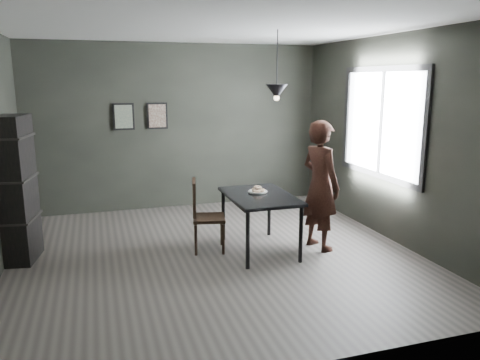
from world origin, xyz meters
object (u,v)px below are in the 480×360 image
object	(u,v)px
woman	(320,185)
pendant_lamp	(277,91)
wood_chair	(202,211)
shelf_unit	(16,190)
white_plate	(258,192)
cafe_table	(260,201)

from	to	relation	value
woman	pendant_lamp	distance (m)	1.34
wood_chair	shelf_unit	world-z (taller)	shelf_unit
white_plate	woman	size ratio (longest dim) A/B	0.14
woman	wood_chair	bearing A→B (deg)	60.99
wood_chair	woman	bearing A→B (deg)	-1.94
white_plate	wood_chair	bearing A→B (deg)	172.12
woman	shelf_unit	world-z (taller)	shelf_unit
cafe_table	woman	size ratio (longest dim) A/B	0.71
white_plate	woman	world-z (taller)	woman
cafe_table	white_plate	bearing A→B (deg)	83.30
white_plate	pendant_lamp	bearing A→B (deg)	-4.80
woman	pendant_lamp	world-z (taller)	pendant_lamp
woman	pendant_lamp	xyz separation A→B (m)	(-0.54, 0.24, 1.20)
wood_chair	shelf_unit	xyz separation A→B (m)	(-2.21, 0.35, 0.36)
shelf_unit	cafe_table	bearing A→B (deg)	-1.29
shelf_unit	white_plate	bearing A→B (deg)	1.03
cafe_table	white_plate	world-z (taller)	white_plate
pendant_lamp	wood_chair	bearing A→B (deg)	172.87
cafe_table	pendant_lamp	bearing A→B (deg)	21.80
pendant_lamp	woman	bearing A→B (deg)	-24.14
wood_chair	pendant_lamp	bearing A→B (deg)	4.47
cafe_table	white_plate	xyz separation A→B (m)	(0.01, 0.12, 0.08)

